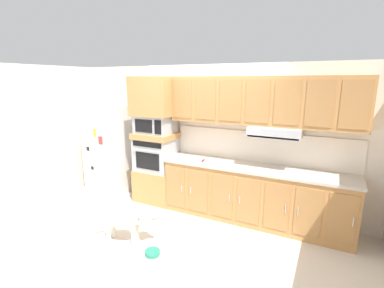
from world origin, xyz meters
TOP-DOWN VIEW (x-y plane):
  - ground_plane at (0.00, 0.00)m, footprint 9.60×9.60m
  - back_kitchen_wall at (0.00, 1.11)m, footprint 6.20×0.12m
  - side_panel_left at (-2.80, 0.00)m, footprint 0.12×7.10m
  - refrigerator at (-2.01, 0.68)m, footprint 0.76×0.73m
  - oven_base_cabinet at (-0.92, 0.75)m, footprint 0.74×0.62m
  - built_in_oven at (-0.92, 0.75)m, footprint 0.70×0.62m
  - appliance_mid_shelf at (-0.92, 0.75)m, footprint 0.74×0.62m
  - microwave at (-0.92, 0.75)m, footprint 0.64×0.54m
  - appliance_upper_cabinet at (-0.92, 0.75)m, footprint 0.74×0.62m
  - lower_cabinet_run at (0.91, 0.75)m, footprint 2.93×0.63m
  - countertop_slab at (0.91, 0.75)m, footprint 2.97×0.64m
  - backsplash_panel at (0.91, 1.04)m, footprint 2.97×0.02m
  - upper_cabinet_with_hood at (0.93, 0.87)m, footprint 2.93×0.48m
  - screwdriver at (0.08, 0.64)m, footprint 0.14×0.12m
  - dog at (-0.48, -0.66)m, footprint 0.91×0.41m
  - dog_food_bowl at (-0.01, -0.76)m, footprint 0.20×0.20m

SIDE VIEW (x-z plane):
  - ground_plane at x=0.00m, z-range 0.00..0.00m
  - dog_food_bowl at x=-0.01m, z-range 0.00..0.06m
  - oven_base_cabinet at x=-0.92m, z-range 0.00..0.60m
  - dog at x=-0.48m, z-range 0.08..0.65m
  - lower_cabinet_run at x=0.91m, z-range 0.00..0.88m
  - refrigerator at x=-2.01m, z-range 0.00..1.76m
  - countertop_slab at x=0.91m, z-range 0.88..0.92m
  - built_in_oven at x=-0.92m, z-range 0.60..1.20m
  - screwdriver at x=0.08m, z-range 0.92..0.95m
  - backsplash_panel at x=0.91m, z-range 0.92..1.42m
  - back_kitchen_wall at x=0.00m, z-range 0.00..2.50m
  - side_panel_left at x=-2.80m, z-range 0.00..2.50m
  - appliance_mid_shelf at x=-0.92m, z-range 1.20..1.30m
  - microwave at x=-0.92m, z-range 1.30..1.62m
  - upper_cabinet_with_hood at x=0.93m, z-range 1.46..2.34m
  - appliance_upper_cabinet at x=-0.92m, z-range 1.62..2.30m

